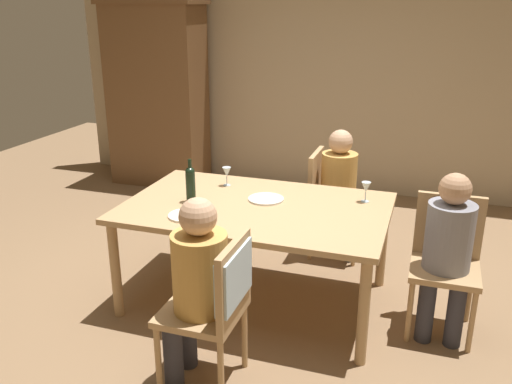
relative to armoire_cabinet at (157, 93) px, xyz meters
The scene contains 15 objects.
ground_plane 3.29m from the armoire_cabinet, 49.10° to the right, with size 10.00×10.00×0.00m, color #846647.
rear_room_partition 2.09m from the armoire_cabinet, 12.51° to the left, with size 6.40×0.12×2.70m, color tan.
armoire_cabinet is the anchor object (origin of this frame).
dining_table 3.13m from the armoire_cabinet, 49.10° to the right, with size 1.86×1.18×0.76m.
chair_right_end 4.07m from the armoire_cabinet, 34.04° to the right, with size 0.44×0.44×0.92m.
chair_far_right 2.79m from the armoire_cabinet, 30.14° to the right, with size 0.44×0.44×0.92m.
chair_near 3.98m from the armoire_cabinet, 57.00° to the right, with size 0.46×0.44×0.92m.
person_woman_host 4.12m from the armoire_cabinet, 35.35° to the right, with size 0.30×0.35×1.13m.
person_man_bearded 2.86m from the armoire_cabinet, 28.99° to the right, with size 0.35×0.30×1.13m.
person_man_guest 3.90m from the armoire_cabinet, 58.86° to the right, with size 0.36×0.31×1.15m.
wine_bottle_tall_green 2.88m from the armoire_cabinet, 57.19° to the right, with size 0.07×0.07×0.32m.
wine_glass_near_left 2.61m from the armoire_cabinet, 50.09° to the right, with size 0.07×0.07×0.15m.
wine_glass_centre 3.42m from the armoire_cabinet, 36.26° to the right, with size 0.07×0.07×0.15m.
dinner_plate_host 3.18m from the armoire_cabinet, 58.44° to the right, with size 0.25×0.25×0.01m, color white.
dinner_plate_guest_left 3.04m from the armoire_cabinet, 47.03° to the right, with size 0.26×0.26×0.01m, color silver.
Camera 1 is at (1.14, -3.40, 2.12)m, focal length 37.92 mm.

